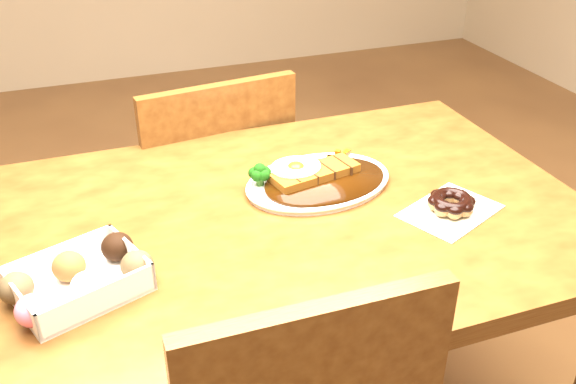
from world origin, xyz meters
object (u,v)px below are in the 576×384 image
object	(u,v)px
table	(281,255)
chair_far	(209,202)
pon_de_ring	(451,203)
katsu_curry_plate	(315,179)
donut_box	(78,278)

from	to	relation	value
table	chair_far	size ratio (longest dim) A/B	1.38
chair_far	pon_de_ring	xyz separation A→B (m)	(0.34, -0.64, 0.29)
katsu_curry_plate	pon_de_ring	bearing A→B (deg)	-41.87
table	pon_de_ring	size ratio (longest dim) A/B	5.34
table	katsu_curry_plate	world-z (taller)	katsu_curry_plate
table	donut_box	distance (m)	0.42
table	chair_far	world-z (taller)	chair_far
katsu_curry_plate	donut_box	size ratio (longest dim) A/B	1.40
chair_far	donut_box	xyz separation A→B (m)	(-0.36, -0.65, 0.30)
katsu_curry_plate	pon_de_ring	xyz separation A→B (m)	(0.21, -0.19, 0.00)
chair_far	donut_box	bearing A→B (deg)	54.37
table	pon_de_ring	bearing A→B (deg)	-18.77
katsu_curry_plate	donut_box	world-z (taller)	katsu_curry_plate
pon_de_ring	donut_box	bearing A→B (deg)	-179.40
chair_far	katsu_curry_plate	distance (m)	0.55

